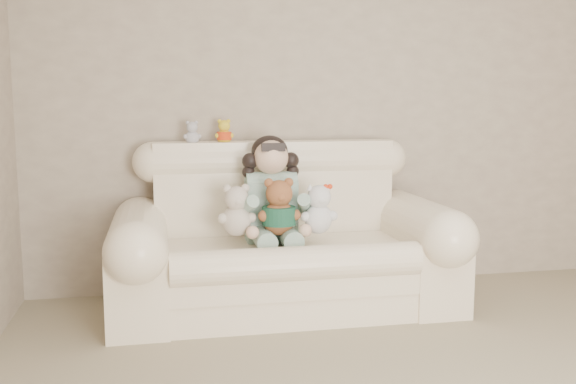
{
  "coord_description": "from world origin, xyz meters",
  "views": [
    {
      "loc": [
        -1.37,
        -1.81,
        1.28
      ],
      "look_at": [
        -0.62,
        1.9,
        0.75
      ],
      "focal_mm": 40.13,
      "sensor_mm": 36.0,
      "label": 1
    }
  ],
  "objects_px": {
    "brown_teddy": "(279,201)",
    "white_cat": "(319,204)",
    "cream_teddy": "(236,205)",
    "sofa": "(285,228)",
    "seated_child": "(271,188)"
  },
  "relations": [
    {
      "from": "sofa",
      "to": "cream_teddy",
      "type": "height_order",
      "value": "sofa"
    },
    {
      "from": "seated_child",
      "to": "cream_teddy",
      "type": "relative_size",
      "value": 1.87
    },
    {
      "from": "brown_teddy",
      "to": "white_cat",
      "type": "relative_size",
      "value": 1.12
    },
    {
      "from": "brown_teddy",
      "to": "white_cat",
      "type": "distance_m",
      "value": 0.24
    },
    {
      "from": "brown_teddy",
      "to": "cream_teddy",
      "type": "relative_size",
      "value": 1.11
    },
    {
      "from": "seated_child",
      "to": "brown_teddy",
      "type": "distance_m",
      "value": 0.21
    },
    {
      "from": "brown_teddy",
      "to": "cream_teddy",
      "type": "xyz_separation_m",
      "value": [
        -0.25,
        0.03,
        -0.02
      ]
    },
    {
      "from": "sofa",
      "to": "seated_child",
      "type": "relative_size",
      "value": 3.14
    },
    {
      "from": "seated_child",
      "to": "sofa",
      "type": "bearing_deg",
      "value": -47.91
    },
    {
      "from": "white_cat",
      "to": "cream_teddy",
      "type": "height_order",
      "value": "cream_teddy"
    },
    {
      "from": "seated_child",
      "to": "white_cat",
      "type": "height_order",
      "value": "seated_child"
    },
    {
      "from": "seated_child",
      "to": "white_cat",
      "type": "xyz_separation_m",
      "value": [
        0.25,
        -0.21,
        -0.08
      ]
    },
    {
      "from": "seated_child",
      "to": "cream_teddy",
      "type": "height_order",
      "value": "seated_child"
    },
    {
      "from": "sofa",
      "to": "seated_child",
      "type": "xyz_separation_m",
      "value": [
        -0.07,
        0.08,
        0.24
      ]
    },
    {
      "from": "brown_teddy",
      "to": "white_cat",
      "type": "height_order",
      "value": "brown_teddy"
    }
  ]
}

